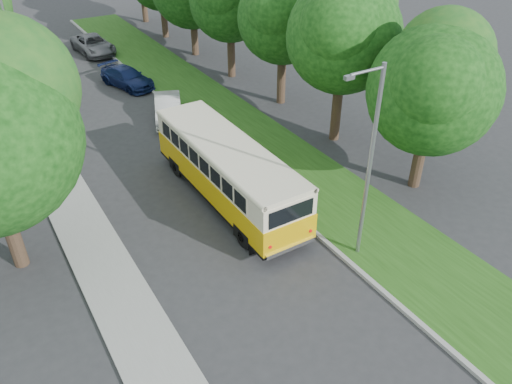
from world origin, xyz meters
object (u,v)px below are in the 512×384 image
car_silver (216,150)px  car_grey (93,45)px  car_white (168,109)px  lamppost_near (368,161)px  vintage_bus (228,172)px  lamppost_far (16,64)px  car_blue (127,77)px

car_silver → car_grey: car_grey is taller
car_white → lamppost_near: bearing=-63.3°
car_silver → car_white: bearing=97.1°
vintage_bus → car_silver: bearing=71.1°
lamppost_near → lamppost_far: 20.53m
car_silver → vintage_bus: bearing=-102.1°
lamppost_near → car_grey: 31.44m
car_silver → car_grey: bearing=97.3°
car_blue → car_grey: size_ratio=0.88×
lamppost_near → car_grey: lamppost_near is taller
car_silver → car_blue: (-0.36, 12.86, -0.03)m
lamppost_near → car_grey: size_ratio=1.52×
lamppost_far → car_blue: 8.97m
lamppost_far → car_grey: bearing=59.8°
car_white → car_grey: bearing=112.4°
vintage_bus → car_silver: 3.78m
car_silver → car_white: size_ratio=0.93×
car_silver → car_blue: 12.87m
car_blue → car_grey: bearing=72.2°
lamppost_far → vintage_bus: 14.13m
lamppost_near → car_silver: lamppost_near is taller
vintage_bus → car_white: size_ratio=2.31×
lamppost_far → car_grey: (7.38, 12.69, -3.38)m
lamppost_far → car_white: (7.55, -2.62, -3.39)m
car_grey → vintage_bus: bearing=-96.1°
lamppost_near → car_white: 16.35m
car_white → car_grey: size_ratio=0.84×
lamppost_far → car_silver: (7.59, -8.83, -3.41)m
vintage_bus → car_silver: vintage_bus is taller
lamppost_far → vintage_bus: size_ratio=0.73×
lamppost_far → car_white: size_ratio=1.69×
vintage_bus → car_blue: vintage_bus is taller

